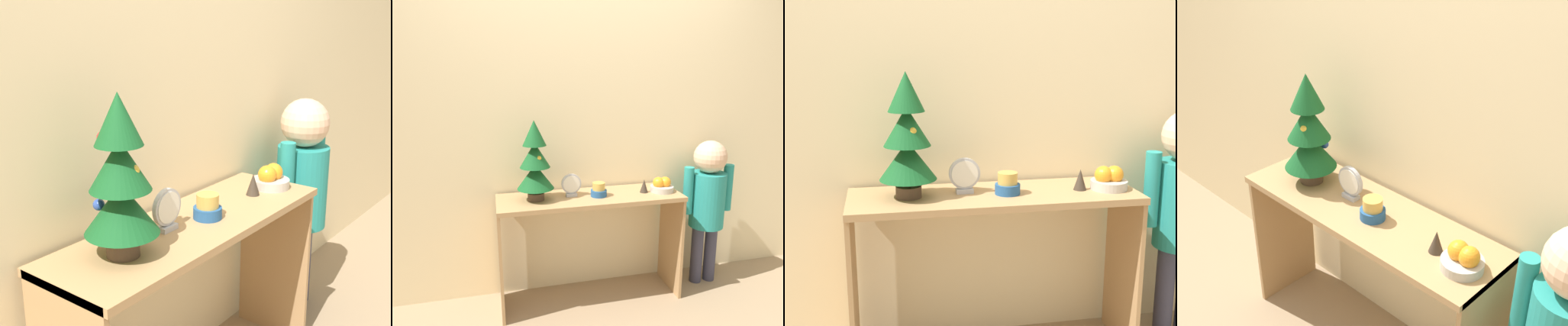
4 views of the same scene
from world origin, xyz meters
TOP-DOWN VIEW (x-y plane):
  - back_wall at (0.00, 0.44)m, footprint 7.00×0.05m
  - console_table at (0.00, 0.20)m, footprint 1.26×0.39m
  - mini_tree at (-0.37, 0.20)m, footprint 0.24×0.24m
  - fruit_bowl at (0.51, 0.17)m, footprint 0.16×0.16m
  - singing_bowl at (0.05, 0.17)m, footprint 0.11×0.11m
  - desk_clock at (-0.13, 0.22)m, footprint 0.14×0.04m
  - figurine at (0.38, 0.18)m, footprint 0.06×0.06m

SIDE VIEW (x-z plane):
  - console_table at x=0.00m, z-range 0.21..0.98m
  - singing_bowl at x=0.05m, z-range 0.76..0.86m
  - fruit_bowl at x=0.51m, z-range 0.76..0.86m
  - figurine at x=0.38m, z-range 0.77..0.86m
  - desk_clock at x=-0.13m, z-range 0.77..0.93m
  - mini_tree at x=-0.37m, z-range 0.76..1.29m
  - back_wall at x=0.00m, z-range 0.00..2.50m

